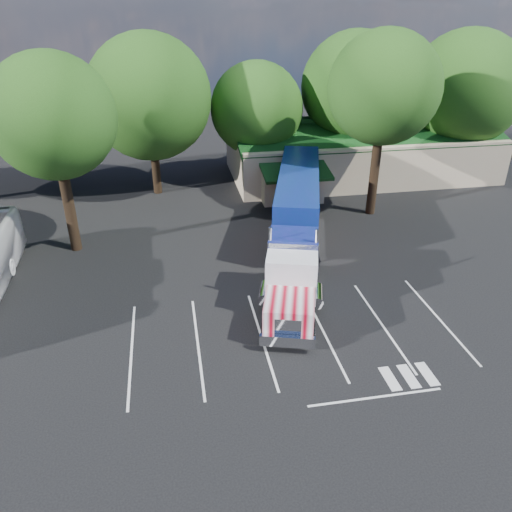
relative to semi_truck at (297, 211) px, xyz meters
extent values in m
plane|color=black|center=(-4.27, -3.91, -2.57)|extent=(120.00, 120.00, 0.00)
cube|color=#BEAD8D|center=(9.73, 14.09, -0.57)|extent=(24.00, 11.00, 4.00)
cube|color=#113E16|center=(9.73, 11.69, 1.93)|extent=(24.20, 6.25, 2.10)
cube|color=#113E16|center=(9.73, 16.49, 1.93)|extent=(24.20, 6.25, 2.10)
cube|color=#BEAD8D|center=(1.73, 8.39, -1.17)|extent=(5.00, 2.50, 2.80)
cube|color=#113E16|center=(1.73, 7.09, 0.33)|extent=(5.40, 3.19, 0.80)
cylinder|color=black|center=(-17.27, 13.89, -0.57)|extent=(0.70, 0.70, 4.00)
sphere|color=#1F4614|center=(-17.27, 13.89, 4.58)|extent=(8.40, 8.40, 8.40)
cylinder|color=black|center=(-9.27, 12.29, -0.42)|extent=(0.70, 0.70, 4.30)
sphere|color=#1F4614|center=(-9.27, 12.29, 5.48)|extent=(10.00, 10.00, 10.00)
cylinder|color=black|center=(-0.27, 13.59, -0.77)|extent=(0.70, 0.70, 3.60)
sphere|color=#1F4614|center=(-0.27, 13.59, 4.03)|extent=(8.00, 8.00, 8.00)
cylinder|color=black|center=(8.73, 14.09, -0.32)|extent=(0.70, 0.70, 4.50)
sphere|color=#1F4614|center=(8.73, 14.09, 5.53)|extent=(9.60, 9.60, 9.60)
cylinder|color=black|center=(18.73, 12.89, -0.62)|extent=(0.70, 0.70, 3.90)
sphere|color=#1F4614|center=(18.73, 12.89, 5.23)|extent=(10.40, 10.40, 10.40)
cylinder|color=black|center=(-14.77, 2.09, 0.43)|extent=(0.70, 0.70, 6.00)
sphere|color=#1F4614|center=(-14.77, 2.09, 6.28)|extent=(7.60, 7.60, 7.60)
cylinder|color=black|center=(7.23, 4.59, 0.68)|extent=(0.70, 0.70, 6.50)
sphere|color=#1F4614|center=(7.23, 4.59, 6.93)|extent=(8.00, 8.00, 8.00)
cube|color=black|center=(-2.19, -7.50, -1.78)|extent=(3.09, 7.39, 0.26)
cube|color=white|center=(-3.30, -11.30, -1.88)|extent=(2.61, 0.99, 0.58)
cube|color=white|center=(-3.24, -11.10, -1.25)|extent=(1.25, 0.48, 0.95)
cube|color=silver|center=(-2.90, -9.94, -1.04)|extent=(3.04, 3.11, 1.21)
cube|color=silver|center=(-2.31, -7.91, -0.40)|extent=(3.01, 2.36, 2.43)
cube|color=black|center=(-2.50, -8.57, 0.12)|extent=(2.36, 0.76, 1.06)
cube|color=white|center=(-2.06, -7.05, 0.97)|extent=(2.67, 0.87, 0.26)
cube|color=navy|center=(-1.78, -6.08, -0.19)|extent=(3.13, 2.77, 2.85)
cylinder|color=white|center=(-3.21, -6.66, 0.18)|extent=(0.24, 0.24, 3.59)
cylinder|color=white|center=(-0.88, -7.34, 0.18)|extent=(0.24, 0.24, 3.59)
cylinder|color=white|center=(-3.53, -7.00, -1.78)|extent=(1.14, 1.82, 0.70)
cylinder|color=white|center=(-0.79, -7.80, -1.78)|extent=(1.14, 1.82, 0.70)
cube|color=silver|center=(0.80, 2.74, -0.30)|extent=(6.42, 13.75, 1.58)
cube|color=navy|center=(0.80, 2.74, 1.13)|extent=(6.42, 13.75, 1.27)
cube|color=black|center=(2.04, 7.00, -1.67)|extent=(2.25, 3.90, 0.37)
cube|color=black|center=(-1.51, -2.53, -1.83)|extent=(0.16, 0.16, 1.48)
cube|color=black|center=(-0.09, -2.94, -1.83)|extent=(0.16, 0.16, 1.48)
cube|color=white|center=(2.72, 9.33, -2.09)|extent=(2.47, 0.83, 0.13)
cylinder|color=black|center=(-4.11, -10.13, -1.99)|extent=(0.68, 1.22, 1.16)
cylinder|color=black|center=(-1.98, -10.75, -1.99)|extent=(0.68, 1.22, 1.16)
cylinder|color=black|center=(-2.75, -5.47, -1.99)|extent=(0.68, 1.22, 1.16)
cylinder|color=black|center=(-0.62, -6.09, -1.99)|extent=(0.68, 1.22, 1.16)
cylinder|color=black|center=(-2.43, -4.35, -1.99)|extent=(0.68, 1.22, 1.16)
cylinder|color=black|center=(-0.30, -4.97, -1.99)|extent=(0.68, 1.22, 1.16)
cylinder|color=black|center=(0.74, 6.50, -1.99)|extent=(0.68, 1.22, 1.16)
cylinder|color=black|center=(2.87, 5.87, -1.99)|extent=(0.68, 1.22, 1.16)
cylinder|color=black|center=(1.10, 7.71, -1.99)|extent=(0.68, 1.22, 1.16)
cylinder|color=black|center=(3.23, 7.09, -1.99)|extent=(0.68, 1.22, 1.16)
imported|color=black|center=(0.23, -4.08, -1.60)|extent=(0.72, 0.83, 1.93)
imported|color=black|center=(-1.85, -1.54, -2.16)|extent=(0.71, 1.61, 0.82)
imported|color=#A6A8AD|center=(2.30, 9.81, -1.86)|extent=(4.51, 2.20, 1.42)
camera|label=1|loc=(-8.15, -29.85, 12.65)|focal=35.00mm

